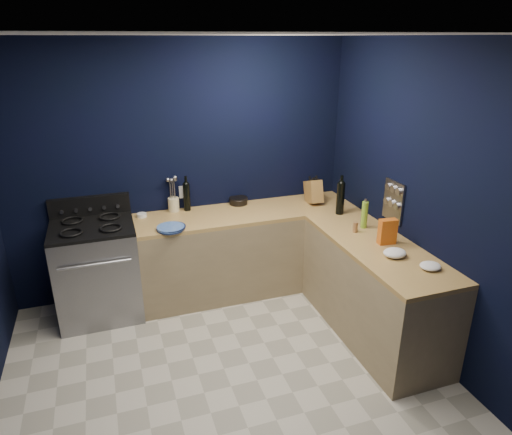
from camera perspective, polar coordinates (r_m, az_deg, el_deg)
name	(u,v)px	position (r m, az deg, el deg)	size (l,w,h in m)	color
floor	(231,387)	(3.88, -3.13, -20.41)	(3.50, 3.50, 0.02)	#B8B1A0
ceiling	(222,33)	(2.88, -4.26, 22.02)	(3.50, 3.50, 0.02)	silver
wall_back	(182,171)	(4.78, -9.26, 5.75)	(3.50, 0.02, 2.60)	black
wall_right	(438,208)	(3.96, 21.76, 1.06)	(0.02, 3.50, 2.60)	black
wall_front	(361,432)	(1.81, 12.97, -24.59)	(3.50, 0.02, 2.60)	black
cab_back	(247,252)	(4.93, -1.08, -4.32)	(2.30, 0.63, 0.86)	#8E7B58
top_back	(247,213)	(4.75, -1.12, 0.56)	(2.30, 0.63, 0.04)	olive
cab_right	(373,292)	(4.34, 14.43, -8.94)	(0.63, 1.67, 0.86)	#8E7B58
top_right	(378,247)	(4.13, 15.01, -3.55)	(0.63, 1.67, 0.04)	olive
gas_range	(98,272)	(4.72, -19.13, -6.46)	(0.76, 0.66, 0.92)	gray
oven_door	(99,289)	(4.45, -19.04, -8.42)	(0.59, 0.02, 0.42)	black
cooktop	(91,227)	(4.52, -19.85, -1.14)	(0.76, 0.66, 0.03)	black
backguard	(90,206)	(4.77, -20.03, 1.35)	(0.76, 0.06, 0.20)	black
spice_panel	(394,201)	(4.39, 16.80, 1.97)	(0.02, 0.28, 0.38)	gray
wall_outlet	(183,192)	(4.83, -9.05, 3.17)	(0.09, 0.02, 0.13)	white
plate_stack	(171,228)	(4.36, -10.60, -1.30)	(0.26, 0.26, 0.03)	#3455AE
ramekin	(142,215)	(4.73, -14.06, 0.29)	(0.10, 0.10, 0.04)	white
utensil_crock	(174,204)	(4.80, -10.24, 1.61)	(0.11, 0.11, 0.14)	beige
wine_bottle_back	(187,197)	(4.77, -8.64, 2.54)	(0.07, 0.07, 0.29)	black
lemon_basket	(238,201)	(4.94, -2.21, 2.11)	(0.19, 0.19, 0.07)	black
knife_block	(313,192)	(4.99, 7.18, 3.21)	(0.13, 0.22, 0.24)	brown
wine_bottle_right	(340,199)	(4.70, 10.50, 2.34)	(0.08, 0.08, 0.33)	black
oil_bottle	(364,215)	(4.41, 13.38, 0.33)	(0.06, 0.06, 0.26)	#7BAD2A
spice_jar_near	(355,227)	(4.32, 12.29, -1.18)	(0.04, 0.04, 0.10)	olive
spice_jar_far	(383,231)	(4.30, 15.55, -1.67)	(0.05, 0.05, 0.09)	olive
crouton_bag	(387,232)	(4.12, 16.09, -1.70)	(0.15, 0.07, 0.23)	red
towel_front	(395,253)	(3.93, 16.94, -4.25)	(0.19, 0.16, 0.07)	white
towel_end	(430,266)	(3.83, 20.94, -5.68)	(0.17, 0.15, 0.05)	white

